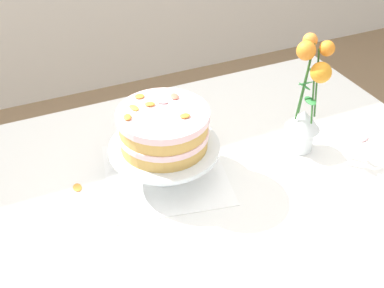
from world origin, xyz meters
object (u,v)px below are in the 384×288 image
(dining_table, at_px, (211,210))
(flower_vase, at_px, (306,108))
(cake_stand, at_px, (165,150))
(layer_cake, at_px, (164,128))

(dining_table, distance_m, flower_vase, 0.38)
(cake_stand, xyz_separation_m, layer_cake, (-0.00, 0.00, 0.07))
(cake_stand, bearing_deg, flower_vase, -7.48)
(cake_stand, height_order, layer_cake, layer_cake)
(dining_table, relative_size, cake_stand, 4.83)
(dining_table, relative_size, flower_vase, 4.03)
(flower_vase, bearing_deg, dining_table, -172.38)
(layer_cake, relative_size, flower_vase, 0.68)
(cake_stand, height_order, flower_vase, flower_vase)
(dining_table, xyz_separation_m, flower_vase, (0.30, 0.04, 0.23))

